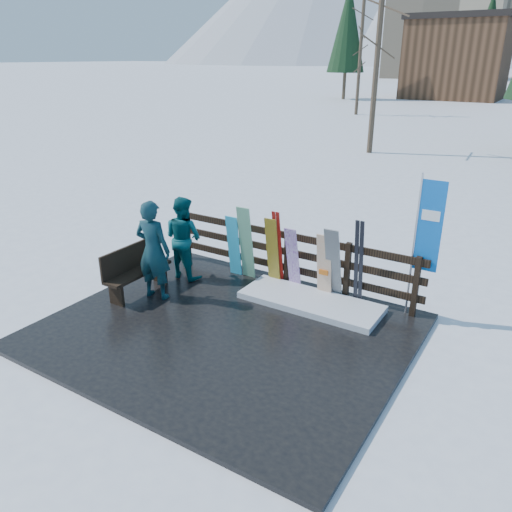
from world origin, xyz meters
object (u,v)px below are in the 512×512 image
Objects in this scene: bench at (135,268)px; snowboard_3 at (293,259)px; person_back at (183,238)px; snowboard_5 at (324,267)px; rental_flag at (426,232)px; snowboard_0 at (234,246)px; snowboard_2 at (273,252)px; snowboard_4 at (333,265)px; person_front at (153,250)px; snowboard_1 at (246,243)px.

snowboard_3 is at bearing 33.71° from bench.
snowboard_5 is at bearing -164.90° from person_back.
snowboard_5 is at bearing -171.06° from rental_flag.
snowboard_0 is 1.41m from snowboard_3.
snowboard_0 is 1.07m from person_back.
snowboard_5 is 3.01m from person_back.
snowboard_2 is 0.56× the size of rental_flag.
person_front reaches higher than snowboard_4.
snowboard_2 is 0.46m from snowboard_3.
snowboard_3 is (2.58, 1.72, 0.16)m from bench.
person_back reaches higher than bench.
snowboard_5 is at bearing -0.00° from snowboard_3.
snowboard_0 is at bearing -141.12° from person_back.
snowboard_2 is at bearing 180.00° from snowboard_3.
snowboard_0 reaches higher than bench.
snowboard_3 reaches higher than snowboard_5.
snowboard_1 is 1.04× the size of snowboard_4.
snowboard_5 is at bearing -0.00° from snowboard_1.
person_front is at bearing -149.19° from snowboard_5.
snowboard_0 is at bearing -180.00° from snowboard_4.
snowboard_4 is at bearing -0.00° from snowboard_1.
rental_flag reaches higher than snowboard_3.
snowboard_0 is at bearing -180.00° from snowboard_3.
bench is at bearing -1.94° from person_front.
bench is 3.68m from snowboard_5.
rental_flag is (1.53, 0.27, 0.86)m from snowboard_4.
person_front is (-0.70, -1.66, 0.31)m from snowboard_0.
snowboard_4 is 1.15× the size of snowboard_5.
snowboard_5 is (-0.18, 0.00, -0.08)m from snowboard_4.
person_back is at bearing -161.42° from snowboard_2.
person_back is at bearing -144.58° from snowboard_0.
snowboard_4 is (2.27, 0.00, 0.08)m from snowboard_0.
rental_flag is at bearing 21.83° from bench.
rental_flag is at bearing -165.89° from person_back.
rental_flag is 1.49× the size of person_back.
snowboard_3 is 0.67m from snowboard_5.
snowboard_1 is at bearing 49.30° from bench.
snowboard_1 is at bearing 180.00° from snowboard_2.
bench is at bearing -124.17° from snowboard_0.
bench is 2.08m from snowboard_0.
snowboard_1 is 0.82× the size of person_front.
snowboard_3 is 0.71× the size of person_front.
snowboard_0 is 2.09m from snowboard_5.
snowboard_0 is at bearing -121.96° from person_front.
person_back reaches higher than snowboard_3.
snowboard_2 reaches higher than snowboard_0.
bench is 0.58× the size of rental_flag.
rental_flag is (1.72, 0.27, 0.94)m from snowboard_5.
snowboard_4 reaches higher than snowboard_2.
rental_flag is at bearing 4.06° from snowboard_0.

